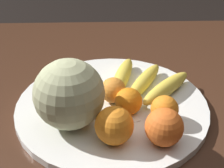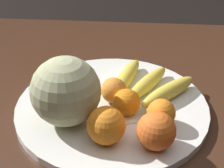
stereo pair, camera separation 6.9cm
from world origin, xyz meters
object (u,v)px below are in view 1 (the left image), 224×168
orange_back_left (129,101)px  produce_tag (123,121)px  orange_mid_center (114,125)px  melon (69,94)px  orange_front_left (165,109)px  orange_front_right (164,127)px  kitchen_table (138,136)px  orange_back_right (113,90)px  fruit_bowl (112,105)px  banana_bunch (144,82)px

orange_back_left → produce_tag: size_ratio=0.79×
orange_mid_center → orange_back_left: size_ratio=1.26×
melon → orange_front_left: bearing=0.2°
orange_front_right → produce_tag: 0.10m
kitchen_table → orange_back_left: bearing=-135.3°
orange_mid_center → produce_tag: orange_mid_center is taller
orange_front_left → orange_back_right: same height
orange_back_right → produce_tag: bearing=-77.1°
melon → orange_front_right: (0.18, -0.06, -0.03)m
kitchen_table → orange_front_right: 0.19m
orange_front_left → produce_tag: orange_front_left is taller
orange_back_left → produce_tag: 0.04m
fruit_bowl → melon: bearing=-141.5°
kitchen_table → orange_front_right: size_ratio=20.79×
kitchen_table → orange_back_left: 0.13m
kitchen_table → fruit_bowl: bearing=171.5°
orange_front_right → kitchen_table: bearing=103.6°
orange_front_right → produce_tag: (-0.07, 0.06, -0.04)m
kitchen_table → melon: bearing=-158.3°
orange_mid_center → orange_back_right: (0.00, 0.13, -0.01)m
fruit_bowl → banana_bunch: 0.10m
fruit_bowl → banana_bunch: bearing=36.2°
kitchen_table → melon: melon is taller
melon → produce_tag: (0.11, -0.00, -0.07)m
kitchen_table → orange_back_right: bearing=165.1°
melon → orange_front_left: 0.20m
orange_mid_center → produce_tag: (0.02, 0.06, -0.04)m
melon → kitchen_table: bearing=21.7°
kitchen_table → banana_bunch: 0.13m
orange_front_left → orange_mid_center: orange_mid_center is taller
melon → orange_front_left: melon is taller
banana_bunch → orange_back_right: orange_back_right is taller
orange_front_right → orange_back_right: orange_front_right is taller
orange_front_right → orange_back_left: 0.11m
kitchen_table → melon: 0.23m
orange_front_left → orange_front_right: 0.07m
kitchen_table → produce_tag: size_ratio=20.54×
orange_front_left → orange_back_left: (-0.07, 0.03, 0.00)m
kitchen_table → banana_bunch: (0.02, 0.07, 0.11)m
fruit_bowl → orange_front_right: size_ratio=5.93×
melon → produce_tag: melon is taller
fruit_bowl → orange_front_left: orange_front_left is taller
fruit_bowl → orange_mid_center: size_ratio=5.84×
fruit_bowl → banana_bunch: banana_bunch is taller
fruit_bowl → produce_tag: 0.07m
orange_front_left → orange_mid_center: 0.12m
kitchen_table → orange_front_left: 0.15m
melon → orange_back_right: size_ratio=2.44×
kitchen_table → banana_bunch: banana_bunch is taller
melon → banana_bunch: melon is taller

